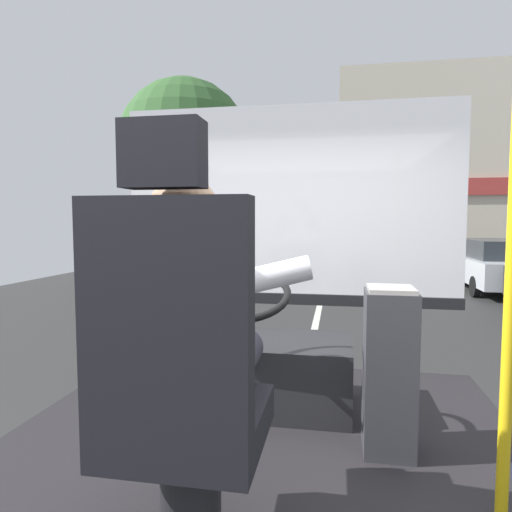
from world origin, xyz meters
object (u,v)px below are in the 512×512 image
at_px(driver_seat, 180,388).
at_px(bus_driver, 192,324).
at_px(fare_box, 389,370).
at_px(steering_console, 257,369).
at_px(parked_car_silver, 499,264).

bearing_deg(driver_seat, bus_driver, 90.00).
bearing_deg(fare_box, steering_console, 150.24).
bearing_deg(fare_box, driver_seat, -128.43).
height_order(driver_seat, bus_driver, driver_seat).
bearing_deg(steering_console, fare_box, -29.76).
bearing_deg(bus_driver, driver_seat, -90.00).
bearing_deg(parked_car_silver, bus_driver, -112.23).
bearing_deg(steering_console, driver_seat, -90.00).
bearing_deg(fare_box, parked_car_silver, 69.61).
bearing_deg(driver_seat, steering_console, 90.00).
xyz_separation_m(bus_driver, steering_console, (0.00, 1.17, -0.54)).
bearing_deg(bus_driver, steering_console, 90.00).
distance_m(steering_console, parked_car_silver, 11.25).
distance_m(driver_seat, bus_driver, 0.21).
bearing_deg(parked_car_silver, steering_console, -114.49).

